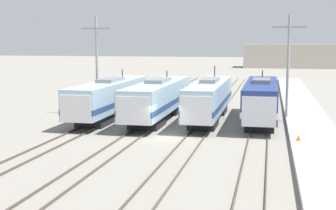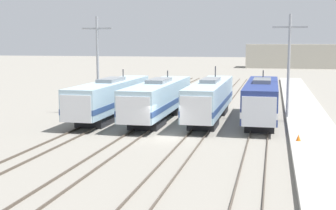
# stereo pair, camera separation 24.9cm
# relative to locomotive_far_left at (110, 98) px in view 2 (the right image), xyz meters

# --- Properties ---
(ground_plane) EXTENTS (400.00, 400.00, 0.00)m
(ground_plane) POSITION_rel_locomotive_far_left_xyz_m (7.30, -7.88, -2.04)
(ground_plane) COLOR gray
(rail_pair_far_left) EXTENTS (1.50, 120.00, 0.15)m
(rail_pair_far_left) POSITION_rel_locomotive_far_left_xyz_m (0.00, -7.88, -1.97)
(rail_pair_far_left) COLOR #4C4238
(rail_pair_far_left) RESTS_ON ground_plane
(rail_pair_center_left) EXTENTS (1.51, 120.00, 0.15)m
(rail_pair_center_left) POSITION_rel_locomotive_far_left_xyz_m (4.87, -7.88, -1.97)
(rail_pair_center_left) COLOR #4C4238
(rail_pair_center_left) RESTS_ON ground_plane
(rail_pair_center_right) EXTENTS (1.51, 120.00, 0.15)m
(rail_pair_center_right) POSITION_rel_locomotive_far_left_xyz_m (9.73, -7.88, -1.97)
(rail_pair_center_right) COLOR #4C4238
(rail_pair_center_right) RESTS_ON ground_plane
(rail_pair_far_right) EXTENTS (1.50, 120.00, 0.15)m
(rail_pair_far_right) POSITION_rel_locomotive_far_left_xyz_m (14.60, -7.88, -1.97)
(rail_pair_far_right) COLOR #4C4238
(rail_pair_far_right) RESTS_ON ground_plane
(locomotive_far_left) EXTENTS (2.99, 17.34, 4.59)m
(locomotive_far_left) POSITION_rel_locomotive_far_left_xyz_m (0.00, 0.00, 0.00)
(locomotive_far_left) COLOR #232326
(locomotive_far_left) RESTS_ON ground_plane
(locomotive_center_left) EXTENTS (3.10, 17.32, 4.53)m
(locomotive_center_left) POSITION_rel_locomotive_far_left_xyz_m (4.87, -0.14, 0.01)
(locomotive_center_left) COLOR #232326
(locomotive_center_left) RESTS_ON ground_plane
(locomotive_center_right) EXTENTS (2.78, 17.30, 5.00)m
(locomotive_center_right) POSITION_rel_locomotive_far_left_xyz_m (9.73, 0.87, 0.03)
(locomotive_center_right) COLOR #232326
(locomotive_center_right) RESTS_ON ground_plane
(locomotive_far_right) EXTENTS (2.92, 16.20, 4.65)m
(locomotive_far_right) POSITION_rel_locomotive_far_left_xyz_m (14.60, 0.65, 0.06)
(locomotive_far_right) COLOR black
(locomotive_far_right) RESTS_ON ground_plane
(catenary_tower_left) EXTENTS (3.18, 0.25, 10.04)m
(catenary_tower_left) POSITION_rel_locomotive_far_left_xyz_m (-1.98, 2.01, 3.41)
(catenary_tower_left) COLOR gray
(catenary_tower_left) RESTS_ON ground_plane
(catenary_tower_right) EXTENTS (3.18, 0.25, 10.04)m
(catenary_tower_right) POSITION_rel_locomotive_far_left_xyz_m (16.98, 2.01, 3.41)
(catenary_tower_right) COLOR gray
(catenary_tower_right) RESTS_ON ground_plane
(platform) EXTENTS (4.00, 120.00, 0.43)m
(platform) POSITION_rel_locomotive_far_left_xyz_m (18.92, -7.88, -1.83)
(platform) COLOR #A8A59E
(platform) RESTS_ON ground_plane
(traffic_cone) EXTENTS (0.34, 0.34, 0.47)m
(traffic_cone) POSITION_rel_locomotive_far_left_xyz_m (17.49, -8.95, -1.38)
(traffic_cone) COLOR orange
(traffic_cone) RESTS_ON platform
(depot_building) EXTENTS (26.62, 11.32, 6.85)m
(depot_building) POSITION_rel_locomotive_far_left_xyz_m (21.00, 98.46, 1.38)
(depot_building) COLOR #B2AD9E
(depot_building) RESTS_ON ground_plane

